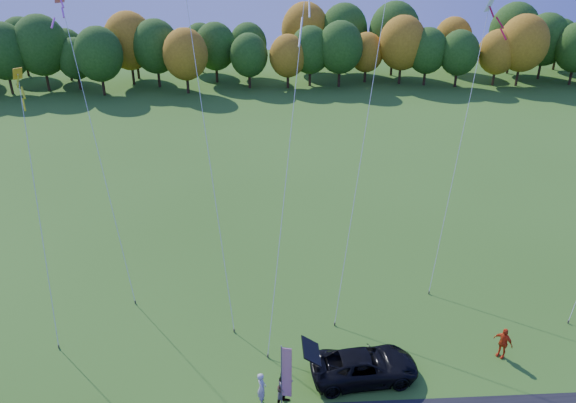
{
  "coord_description": "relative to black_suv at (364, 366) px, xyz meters",
  "views": [
    {
      "loc": [
        -1.43,
        -19.96,
        19.93
      ],
      "look_at": [
        0.0,
        6.0,
        7.0
      ],
      "focal_mm": 35.0,
      "sensor_mm": 36.0,
      "label": 1
    }
  ],
  "objects": [
    {
      "name": "ground",
      "position": [
        -3.4,
        -0.55,
        -0.72
      ],
      "size": [
        160.0,
        160.0,
        0.0
      ],
      "primitive_type": "plane",
      "color": "#336019"
    },
    {
      "name": "tree_line",
      "position": [
        -3.4,
        54.45,
        -0.72
      ],
      "size": [
        116.0,
        12.0,
        10.0
      ],
      "primitive_type": null,
      "color": "#1E4711",
      "rests_on": "ground"
    },
    {
      "name": "black_suv",
      "position": [
        0.0,
        0.0,
        0.0
      ],
      "size": [
        5.41,
        2.86,
        1.45
      ],
      "primitive_type": "imported",
      "rotation": [
        0.0,
        0.0,
        1.66
      ],
      "color": "black",
      "rests_on": "ground"
    },
    {
      "name": "person_tailgate_a",
      "position": [
        -4.98,
        -1.31,
        0.13
      ],
      "size": [
        0.49,
        0.68,
        1.71
      ],
      "primitive_type": "imported",
      "rotation": [
        0.0,
        0.0,
        1.71
      ],
      "color": "silver",
      "rests_on": "ground"
    },
    {
      "name": "person_tailgate_b",
      "position": [
        -3.89,
        -1.44,
        0.26
      ],
      "size": [
        1.19,
        1.21,
        1.96
      ],
      "primitive_type": "imported",
      "rotation": [
        0.0,
        0.0,
        0.85
      ],
      "color": "gray",
      "rests_on": "ground"
    },
    {
      "name": "person_east",
      "position": [
        7.28,
        1.12,
        0.14
      ],
      "size": [
        0.98,
        1.05,
        1.74
      ],
      "primitive_type": "imported",
      "rotation": [
        0.0,
        0.0,
        -0.87
      ],
      "color": "red",
      "rests_on": "ground"
    },
    {
      "name": "feather_flag",
      "position": [
        -3.92,
        -1.78,
        1.5
      ],
      "size": [
        0.48,
        0.17,
        3.66
      ],
      "color": "#999999",
      "rests_on": "ground"
    },
    {
      "name": "kite_delta_blue",
      "position": [
        -7.96,
        8.64,
        12.22
      ],
      "size": [
        4.55,
        10.74,
        26.56
      ],
      "color": "#4C3F33",
      "rests_on": "ground"
    },
    {
      "name": "kite_parafoil_orange",
      "position": [
        1.88,
        10.36,
        13.7
      ],
      "size": [
        7.22,
        13.28,
        29.21
      ],
      "color": "#4C3F33",
      "rests_on": "ground"
    },
    {
      "name": "kite_delta_red",
      "position": [
        -3.26,
        6.73,
        8.73
      ],
      "size": [
        3.95,
        10.85,
        19.52
      ],
      "color": "#4C3F33",
      "rests_on": "ground"
    },
    {
      "name": "kite_diamond_yellow",
      "position": [
        -16.13,
        5.45,
        6.11
      ],
      "size": [
        1.68,
        5.45,
        13.84
      ],
      "color": "#4C3F33",
      "rests_on": "ground"
    },
    {
      "name": "kite_diamond_white",
      "position": [
        6.86,
        9.61,
        7.28
      ],
      "size": [
        4.19,
        6.7,
        16.59
      ],
      "color": "#4C3F33",
      "rests_on": "ground"
    },
    {
      "name": "kite_diamond_pink",
      "position": [
        -13.92,
        9.65,
        7.57
      ],
      "size": [
        3.91,
        6.66,
        17.08
      ],
      "color": "#4C3F33",
      "rests_on": "ground"
    }
  ]
}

